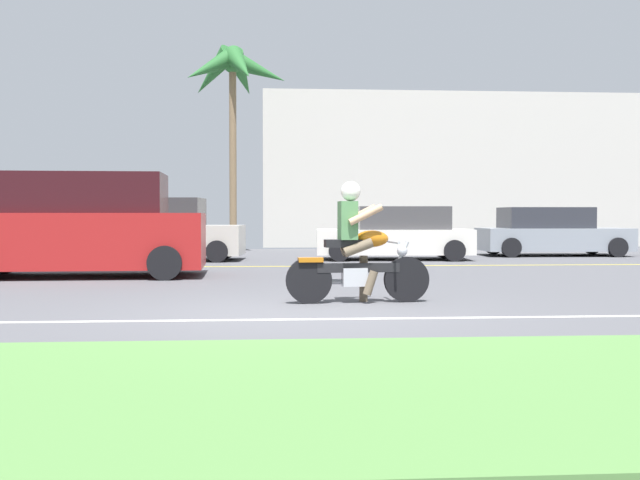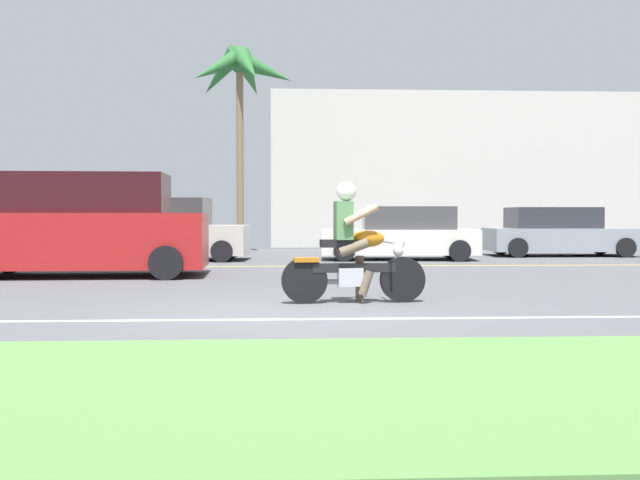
# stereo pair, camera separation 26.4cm
# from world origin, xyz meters

# --- Properties ---
(ground) EXTENTS (56.00, 30.00, 0.04)m
(ground) POSITION_xyz_m (0.00, 3.00, -0.02)
(ground) COLOR #545459
(grass_median) EXTENTS (56.00, 3.80, 0.06)m
(grass_median) POSITION_xyz_m (0.00, -4.10, 0.03)
(grass_median) COLOR #548442
(grass_median) RESTS_ON ground
(lane_line_near) EXTENTS (50.40, 0.12, 0.01)m
(lane_line_near) POSITION_xyz_m (0.00, -0.44, 0.00)
(lane_line_near) COLOR silver
(lane_line_near) RESTS_ON ground
(lane_line_far) EXTENTS (50.40, 0.12, 0.01)m
(lane_line_far) POSITION_xyz_m (0.00, 8.73, 0.00)
(lane_line_far) COLOR yellow
(lane_line_far) RESTS_ON ground
(motorcyclist) EXTENTS (1.99, 0.65, 1.66)m
(motorcyclist) POSITION_xyz_m (0.83, 1.20, 0.70)
(motorcyclist) COLOR black
(motorcyclist) RESTS_ON ground
(suv_nearby) EXTENTS (4.99, 2.33, 2.01)m
(suv_nearby) POSITION_xyz_m (-4.04, 6.03, 0.98)
(suv_nearby) COLOR #AD1E1E
(suv_nearby) RESTS_ON ground
(parked_car_1) EXTENTS (4.05, 2.21, 1.65)m
(parked_car_1) POSITION_xyz_m (-3.01, 11.34, 0.76)
(parked_car_1) COLOR beige
(parked_car_1) RESTS_ON ground
(parked_car_2) EXTENTS (4.24, 2.14, 1.43)m
(parked_car_2) POSITION_xyz_m (3.14, 11.24, 0.67)
(parked_car_2) COLOR white
(parked_car_2) RESTS_ON ground
(parked_car_3) EXTENTS (4.31, 2.07, 1.43)m
(parked_car_3) POSITION_xyz_m (8.04, 12.88, 0.67)
(parked_car_3) COLOR #8C939E
(parked_car_3) RESTS_ON ground
(palm_tree_0) EXTENTS (3.53, 3.62, 6.74)m
(palm_tree_0) POSITION_xyz_m (-1.40, 15.94, 5.69)
(palm_tree_0) COLOR #846B4C
(palm_tree_0) RESTS_ON ground
(building_far) EXTENTS (15.55, 4.00, 5.81)m
(building_far) POSITION_xyz_m (7.34, 21.00, 2.91)
(building_far) COLOR beige
(building_far) RESTS_ON ground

